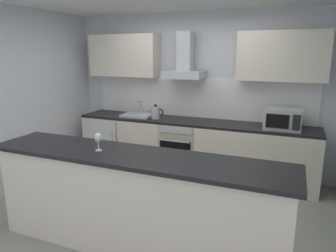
{
  "coord_description": "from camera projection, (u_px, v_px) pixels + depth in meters",
  "views": [
    {
      "loc": [
        1.48,
        -3.21,
        1.95
      ],
      "look_at": [
        0.03,
        0.32,
        1.05
      ],
      "focal_mm": 33.01,
      "sensor_mm": 36.0,
      "label": 1
    }
  ],
  "objects": [
    {
      "name": "microwave",
      "position": [
        283.0,
        119.0,
        4.34
      ],
      "size": [
        0.5,
        0.38,
        0.3
      ],
      "color": "#B7BABC",
      "rests_on": "counter_back"
    },
    {
      "name": "sink",
      "position": [
        138.0,
        115.0,
        5.26
      ],
      "size": [
        0.5,
        0.4,
        0.26
      ],
      "color": "silver",
      "rests_on": "counter_back"
    },
    {
      "name": "counter_back",
      "position": [
        191.0,
        148.0,
        5.03
      ],
      "size": [
        3.83,
        0.6,
        0.9
      ],
      "color": "beige",
      "rests_on": "ground"
    },
    {
      "name": "wall_left",
      "position": [
        13.0,
        100.0,
        4.41
      ],
      "size": [
        0.12,
        4.42,
        2.6
      ],
      "primitive_type": "cube",
      "color": "silver",
      "rests_on": "ground"
    },
    {
      "name": "range_hood",
      "position": [
        185.0,
        64.0,
        4.88
      ],
      "size": [
        0.62,
        0.45,
        0.72
      ],
      "color": "#B7BABC"
    },
    {
      "name": "wine_glass",
      "position": [
        98.0,
        139.0,
        3.03
      ],
      "size": [
        0.08,
        0.08,
        0.18
      ],
      "color": "silver",
      "rests_on": "counter_island"
    },
    {
      "name": "ground",
      "position": [
        156.0,
        213.0,
        3.89
      ],
      "size": [
        5.36,
        4.42,
        0.02
      ],
      "primitive_type": "cube",
      "color": "gray"
    },
    {
      "name": "kettle",
      "position": [
        156.0,
        112.0,
        5.07
      ],
      "size": [
        0.29,
        0.15,
        0.24
      ],
      "color": "#B7BABC",
      "rests_on": "counter_back"
    },
    {
      "name": "backsplash_tile",
      "position": [
        197.0,
        98.0,
        5.13
      ],
      "size": [
        3.7,
        0.02,
        0.66
      ],
      "primitive_type": "cube",
      "color": "white"
    },
    {
      "name": "refrigerator",
      "position": [
        111.0,
        140.0,
        5.57
      ],
      "size": [
        0.58,
        0.6,
        0.85
      ],
      "color": "white",
      "rests_on": "ground"
    },
    {
      "name": "upper_cabinets",
      "position": [
        196.0,
        56.0,
        4.83
      ],
      "size": [
        3.78,
        0.32,
        0.7
      ],
      "color": "beige"
    },
    {
      "name": "oven",
      "position": [
        181.0,
        146.0,
        5.07
      ],
      "size": [
        0.6,
        0.62,
        0.8
      ],
      "color": "slate",
      "rests_on": "ground"
    },
    {
      "name": "counter_island",
      "position": [
        134.0,
        203.0,
        3.05
      ],
      "size": [
        3.03,
        0.64,
        1.01
      ],
      "color": "beige",
      "rests_on": "ground"
    },
    {
      "name": "wall_back",
      "position": [
        199.0,
        93.0,
        5.18
      ],
      "size": [
        5.36,
        0.12,
        2.6
      ],
      "primitive_type": "cube",
      "color": "silver",
      "rests_on": "ground"
    }
  ]
}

